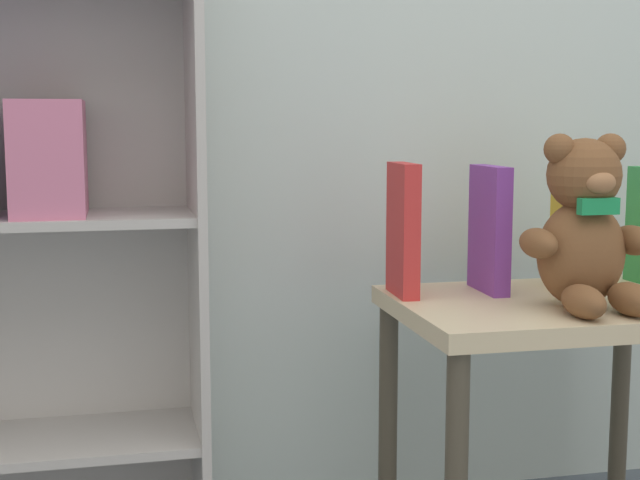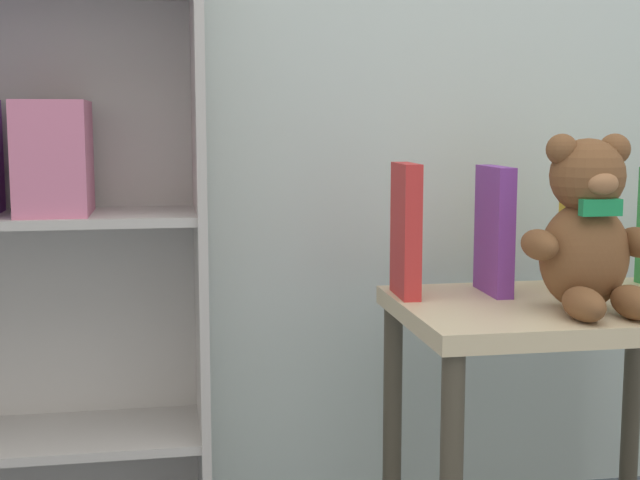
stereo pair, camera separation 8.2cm
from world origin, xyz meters
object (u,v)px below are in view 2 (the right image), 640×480
(book_standing_purple, at_px, (494,230))
(book_standing_red, at_px, (406,230))
(teddy_bear, at_px, (588,231))
(book_standing_yellow, at_px, (576,237))
(bookshelf_side, at_px, (10,165))
(display_table, at_px, (557,343))

(book_standing_purple, bearing_deg, book_standing_red, -178.23)
(teddy_bear, xyz_separation_m, book_standing_yellow, (0.08, 0.20, -0.04))
(bookshelf_side, xyz_separation_m, book_standing_purple, (0.95, -0.13, -0.13))
(teddy_bear, height_order, book_standing_yellow, teddy_bear)
(book_standing_purple, bearing_deg, book_standing_yellow, 6.36)
(display_table, xyz_separation_m, teddy_bear, (0.02, -0.08, 0.23))
(book_standing_purple, relative_size, book_standing_yellow, 1.18)
(display_table, relative_size, book_standing_purple, 2.39)
(teddy_bear, bearing_deg, book_standing_purple, 119.68)
(display_table, height_order, book_standing_purple, book_standing_purple)
(bookshelf_side, bearing_deg, book_standing_red, -9.44)
(teddy_bear, bearing_deg, display_table, 100.98)
(display_table, distance_m, book_standing_yellow, 0.25)
(bookshelf_side, distance_m, display_table, 1.12)
(book_standing_red, distance_m, book_standing_purple, 0.18)
(display_table, bearing_deg, teddy_bear, -79.02)
(bookshelf_side, height_order, book_standing_yellow, bookshelf_side)
(display_table, relative_size, teddy_bear, 1.89)
(bookshelf_side, bearing_deg, teddy_bear, -16.62)
(display_table, bearing_deg, book_standing_purple, 129.99)
(display_table, xyz_separation_m, book_standing_purple, (-0.09, 0.11, 0.21))
(book_standing_red, bearing_deg, book_standing_yellow, 4.63)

